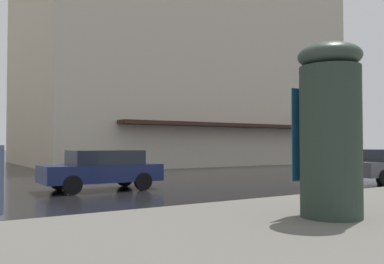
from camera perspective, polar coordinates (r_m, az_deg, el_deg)
haussmann_block_corner at (r=38.64m, az=-2.72°, el=9.45°), size 18.86×25.44×18.59m
billboard_column at (r=8.87m, az=18.41°, el=0.59°), size 1.28×1.28×3.53m
car_dark_grey at (r=19.57m, az=24.72°, el=-4.08°), size 1.85×4.10×1.41m
car_navy at (r=15.14m, az=-12.21°, el=-4.94°), size 1.85×4.10×1.41m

